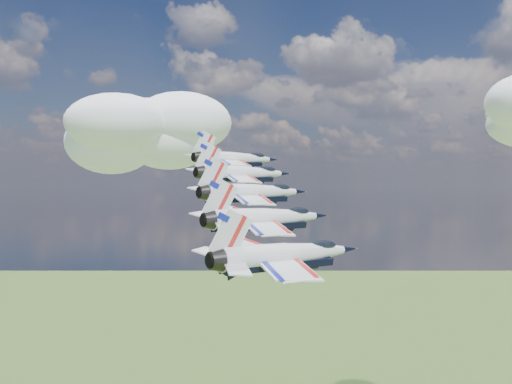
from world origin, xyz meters
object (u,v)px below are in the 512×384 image
Objects in this scene: jet_1 at (246,173)px; jet_2 at (256,192)px; jet_0 at (238,158)px; jet_4 at (290,254)px; jet_3 at (270,218)px.

jet_1 is 1.00× the size of jet_2.
jet_0 is 1.00× the size of jet_4.
jet_0 is at bearing 154.13° from jet_2.
jet_2 is at bearing -25.87° from jet_1.
jet_3 is (24.72, -23.28, -8.28)m from jet_0.
jet_4 is (24.72, -23.28, -8.28)m from jet_1.
jet_0 reaches higher than jet_4.
jet_4 is at bearing -25.87° from jet_0.
jet_1 is (8.24, -7.76, -2.76)m from jet_0.
jet_2 reaches higher than jet_4.
jet_1 is 1.00× the size of jet_3.
jet_0 is 1.00× the size of jet_2.
jet_0 reaches higher than jet_3.
jet_3 is 1.00× the size of jet_4.
jet_4 is at bearing -25.87° from jet_3.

